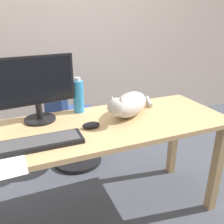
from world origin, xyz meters
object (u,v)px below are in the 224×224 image
Objects in this scene: water_bottle at (78,96)px; keyboard at (41,142)px; computer_mouse at (91,125)px; cat at (129,104)px; office_chair at (71,126)px; monitor at (36,87)px.

keyboard is at bearing -129.09° from water_bottle.
keyboard is at bearing -162.86° from computer_mouse.
keyboard is 0.50m from water_bottle.
computer_mouse is at bearing -163.31° from cat.
keyboard is 4.00× the size of computer_mouse.
office_chair is 3.77× the size of water_bottle.
office_chair is 0.86m from computer_mouse.
office_chair is at bearing 68.52° from keyboard.
monitor is 0.42m from computer_mouse.
cat is at bearing 16.69° from computer_mouse.
water_bottle is (-0.03, -0.49, 0.45)m from office_chair.
monitor reaches higher than cat.
cat is (0.26, -0.69, 0.41)m from office_chair.
keyboard is 0.89× the size of cat.
monitor reaches higher than keyboard.
cat is 2.00× the size of water_bottle.
monitor is at bearing -169.10° from water_bottle.
office_chair is at bearing 87.36° from computer_mouse.
computer_mouse is at bearing -90.48° from water_bottle.
office_chair is 0.84m from monitor.
computer_mouse is (0.27, -0.23, -0.21)m from monitor.
office_chair is at bearing 60.55° from monitor.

